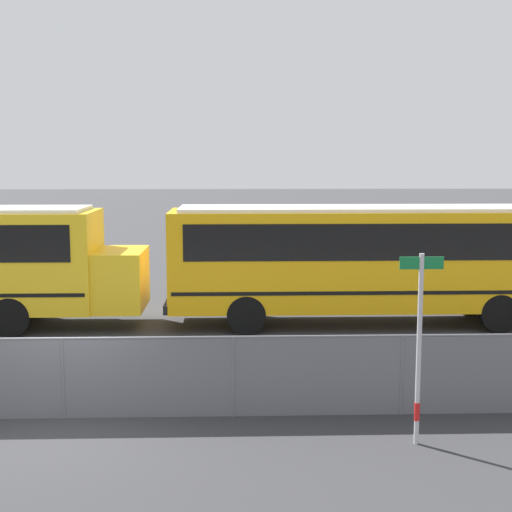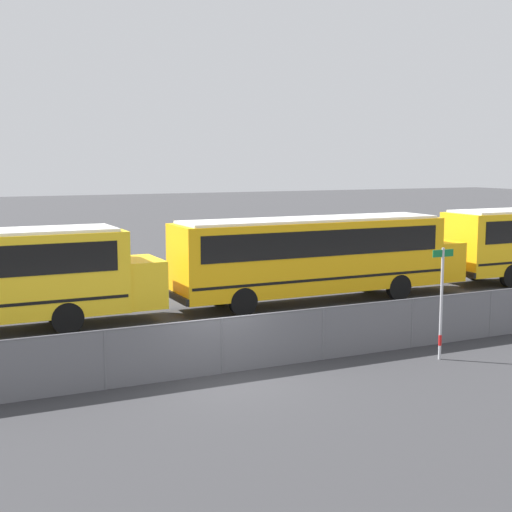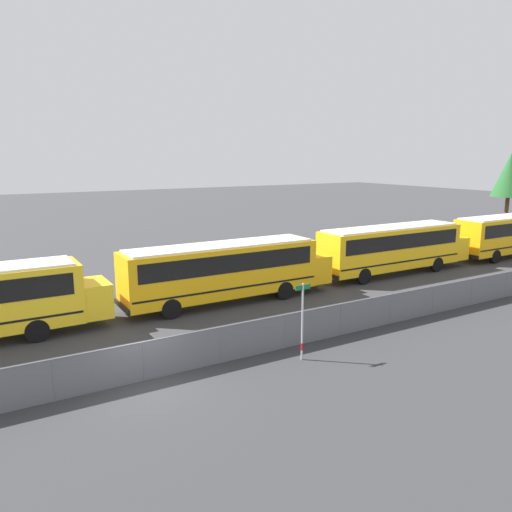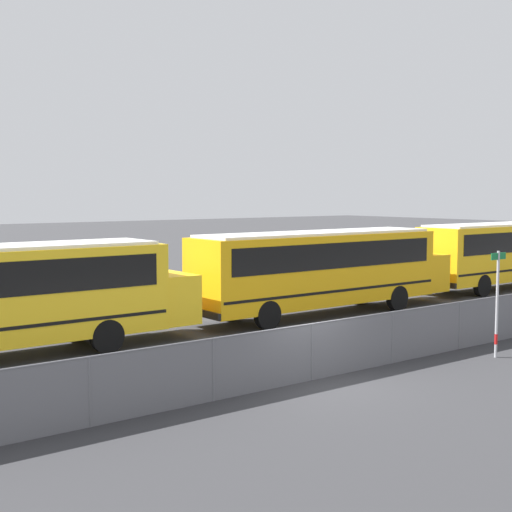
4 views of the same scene
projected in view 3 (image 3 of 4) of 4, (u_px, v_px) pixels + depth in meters
The scene contains 8 objects.
ground_plane at pixel (144, 381), 18.06m from camera, with size 200.00×200.00×0.00m, color #38383A.
road_strip at pixel (218, 468), 12.99m from camera, with size 149.57×12.00×0.01m.
fence at pixel (143, 361), 17.90m from camera, with size 115.64×0.07×1.49m.
school_bus_4 at pixel (226, 268), 27.27m from camera, with size 12.38×2.49×3.32m.
school_bus_5 at pixel (394, 246), 33.97m from camera, with size 12.38×2.49×3.32m.
school_bus_6 at pixel (512, 232), 40.09m from camera, with size 12.38×2.49×3.32m.
street_sign at pixel (302, 320), 19.58m from camera, with size 0.70×0.09×3.14m.
tree_0 at pixel (510, 175), 56.62m from camera, with size 3.87×3.87×8.41m.
Camera 3 is at (-5.05, -16.53, 8.00)m, focal length 35.00 mm.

